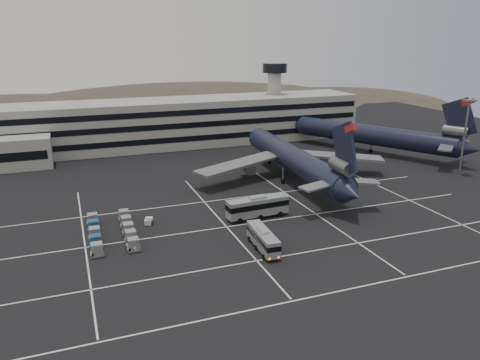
# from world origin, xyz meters

# --- Properties ---
(ground) EXTENTS (260.00, 260.00, 0.00)m
(ground) POSITION_xyz_m (0.00, 0.00, 0.00)
(ground) COLOR black
(ground) RESTS_ON ground
(lane_markings) EXTENTS (90.00, 55.62, 0.01)m
(lane_markings) POSITION_xyz_m (0.95, 0.72, 0.01)
(lane_markings) COLOR silver
(lane_markings) RESTS_ON ground
(terminal) EXTENTS (125.00, 26.00, 24.00)m
(terminal) POSITION_xyz_m (-2.95, 71.14, 6.93)
(terminal) COLOR gray
(terminal) RESTS_ON ground
(hills) EXTENTS (352.00, 180.00, 44.00)m
(hills) POSITION_xyz_m (17.99, 170.00, -12.07)
(hills) COLOR #38332B
(hills) RESTS_ON ground
(lightpole_right) EXTENTS (2.40, 2.40, 18.28)m
(lightpole_right) POSITION_xyz_m (58.00, 15.00, 11.82)
(lightpole_right) COLOR slate
(lightpole_right) RESTS_ON ground
(trijet_main) EXTENTS (47.38, 57.66, 18.08)m
(trijet_main) POSITION_xyz_m (17.72, 24.90, 5.25)
(trijet_main) COLOR black
(trijet_main) RESTS_ON ground
(trijet_far) EXTENTS (34.20, 53.07, 18.08)m
(trijet_far) POSITION_xyz_m (51.73, 40.70, 5.43)
(trijet_far) COLOR black
(trijet_far) RESTS_ON ground
(bus_near) EXTENTS (2.94, 9.96, 3.47)m
(bus_near) POSITION_xyz_m (-3.57, -6.65, 1.90)
(bus_near) COLOR gray
(bus_near) RESTS_ON ground
(bus_far) EXTENTS (12.05, 3.61, 4.20)m
(bus_far) POSITION_xyz_m (0.83, 6.21, 2.30)
(bus_far) COLOR gray
(bus_far) RESTS_ON ground
(tug_a) EXTENTS (1.90, 2.46, 1.40)m
(tug_a) POSITION_xyz_m (-18.75, 10.19, 0.62)
(tug_a) COLOR silver
(tug_a) RESTS_ON ground
(tug_b) EXTENTS (2.14, 2.41, 1.33)m
(tug_b) POSITION_xyz_m (-22.84, 0.32, 0.59)
(tug_b) COLOR silver
(tug_b) RESTS_ON ground
(uld_cluster) EXTENTS (7.91, 15.82, 2.04)m
(uld_cluster) POSITION_xyz_m (-25.49, 6.88, 1.00)
(uld_cluster) COLOR #2D2D30
(uld_cluster) RESTS_ON ground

